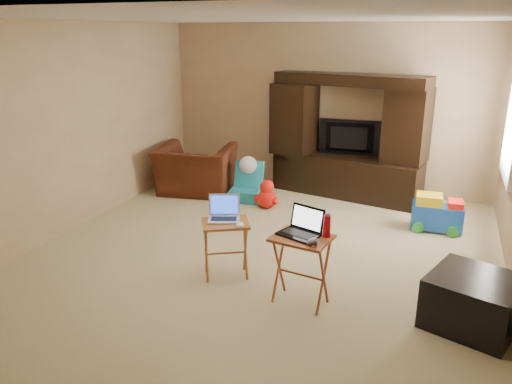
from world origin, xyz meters
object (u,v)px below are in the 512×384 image
at_px(entertainment_center, 348,137).
at_px(mouse_right, 313,241).
at_px(child_rocker, 245,182).
at_px(tray_table_left, 226,249).
at_px(tray_table_right, 301,270).
at_px(laptop_left, 224,209).
at_px(plush_toy, 267,194).
at_px(mouse_left, 240,225).
at_px(laptop_right, 299,223).
at_px(recliner, 196,170).
at_px(television, 349,138).
at_px(water_bottle, 327,226).
at_px(push_toy, 437,212).
at_px(ottoman, 473,301).

xyz_separation_m(entertainment_center, mouse_right, (0.39, -3.38, -0.22)).
height_order(child_rocker, tray_table_left, tray_table_left).
bearing_deg(mouse_right, tray_table_right, 137.29).
bearing_deg(laptop_left, plush_toy, 76.78).
distance_m(tray_table_left, tray_table_right, 0.87).
xyz_separation_m(tray_table_right, laptop_left, (-0.87, 0.25, 0.38)).
distance_m(tray_table_right, mouse_left, 0.73).
relative_size(child_rocker, mouse_right, 4.24).
distance_m(tray_table_left, laptop_right, 0.96).
distance_m(tray_table_right, mouse_right, 0.39).
relative_size(recliner, laptop_left, 3.60).
height_order(television, mouse_left, television).
xyz_separation_m(laptop_right, water_bottle, (0.24, 0.06, -0.02)).
distance_m(television, plush_toy, 1.52).
bearing_deg(water_bottle, child_rocker, 126.35).
bearing_deg(laptop_right, mouse_left, -173.16).
distance_m(recliner, water_bottle, 3.65).
xyz_separation_m(child_rocker, water_bottle, (1.78, -2.42, 0.47)).
distance_m(tray_table_right, water_bottle, 0.48).
distance_m(plush_toy, water_bottle, 2.66).
bearing_deg(tray_table_right, entertainment_center, 103.06).
relative_size(laptop_left, water_bottle, 1.54).
height_order(recliner, child_rocker, recliner).
height_order(plush_toy, water_bottle, water_bottle).
bearing_deg(mouse_right, mouse_left, 160.73).
xyz_separation_m(plush_toy, water_bottle, (1.37, -2.22, 0.55)).
bearing_deg(recliner, plush_toy, 157.81).
bearing_deg(push_toy, plush_toy, 176.98).
relative_size(entertainment_center, television, 2.41).
bearing_deg(plush_toy, tray_table_right, -63.14).
distance_m(push_toy, tray_table_right, 2.54).
bearing_deg(ottoman, tray_table_right, -173.04).
bearing_deg(laptop_left, entertainment_center, 57.16).
distance_m(television, ottoman, 3.65).
height_order(tray_table_left, tray_table_right, tray_table_right).
height_order(entertainment_center, child_rocker, entertainment_center).
distance_m(recliner, ottoman, 4.56).
height_order(entertainment_center, laptop_right, entertainment_center).
xyz_separation_m(recliner, push_toy, (3.51, -0.28, -0.13)).
height_order(plush_toy, tray_table_left, tray_table_left).
xyz_separation_m(tray_table_right, mouse_left, (-0.66, 0.15, 0.29)).
height_order(ottoman, laptop_left, laptop_left).
xyz_separation_m(child_rocker, tray_table_left, (0.74, -2.28, 0.01)).
bearing_deg(tray_table_right, television, 102.96).
bearing_deg(tray_table_left, plush_toy, 68.72).
xyz_separation_m(child_rocker, tray_table_right, (1.58, -2.50, 0.05)).
bearing_deg(television, ottoman, 115.44).
relative_size(ottoman, mouse_left, 5.74).
bearing_deg(laptop_left, tray_table_right, -37.57).
relative_size(television, laptop_left, 2.97).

